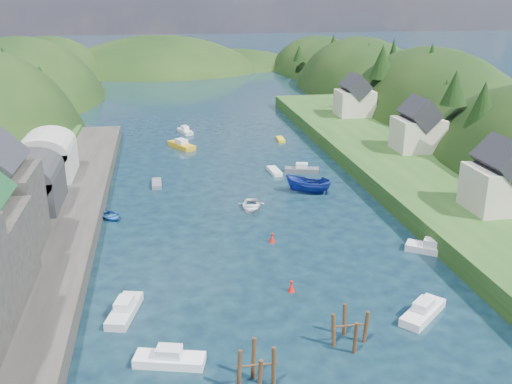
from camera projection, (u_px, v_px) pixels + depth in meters
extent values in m
plane|color=black|center=(232.00, 170.00, 87.77)|extent=(600.00, 600.00, 0.00)
ellipsoid|color=black|center=(25.00, 133.00, 146.68)|extent=(44.00, 75.56, 48.19)
ellipsoid|color=black|center=(52.00, 98.00, 185.20)|extent=(44.00, 75.56, 39.00)
ellipsoid|color=black|center=(428.00, 163.00, 120.93)|extent=(36.00, 75.56, 48.00)
ellipsoid|color=black|center=(360.00, 118.00, 160.71)|extent=(36.00, 75.56, 44.49)
ellipsoid|color=black|center=(319.00, 89.00, 199.27)|extent=(36.00, 75.56, 36.00)
ellipsoid|color=black|center=(161.00, 99.00, 201.09)|extent=(80.00, 60.00, 44.00)
ellipsoid|color=black|center=(236.00, 98.00, 215.49)|extent=(70.00, 56.00, 36.00)
cone|color=black|center=(15.00, 86.00, 109.77)|extent=(5.28, 5.28, 5.91)
cone|color=black|center=(4.00, 62.00, 116.96)|extent=(4.77, 4.77, 6.30)
cone|color=black|center=(41.00, 76.00, 125.24)|extent=(4.07, 4.07, 4.76)
cone|color=black|center=(39.00, 59.00, 142.54)|extent=(4.56, 4.56, 8.46)
cone|color=black|center=(27.00, 63.00, 149.93)|extent=(4.75, 4.75, 5.61)
cone|color=black|center=(49.00, 56.00, 160.24)|extent=(4.27, 4.27, 7.00)
cone|color=black|center=(483.00, 108.00, 80.85)|extent=(5.29, 5.29, 7.51)
cone|color=black|center=(455.00, 88.00, 86.59)|extent=(4.07, 4.07, 5.34)
cone|color=black|center=(445.00, 98.00, 99.12)|extent=(3.40, 3.40, 6.41)
cone|color=black|center=(430.00, 68.00, 110.57)|extent=(4.94, 4.94, 9.85)
cone|color=black|center=(382.00, 62.00, 115.89)|extent=(5.25, 5.25, 6.86)
cone|color=black|center=(393.00, 56.00, 127.47)|extent=(3.36, 3.36, 7.90)
cone|color=black|center=(368.00, 56.00, 144.43)|extent=(4.57, 4.57, 6.64)
cone|color=black|center=(344.00, 58.00, 155.65)|extent=(3.59, 3.59, 5.67)
cone|color=black|center=(333.00, 45.00, 162.21)|extent=(4.14, 4.14, 5.98)
cone|color=black|center=(299.00, 53.00, 175.44)|extent=(3.83, 3.83, 4.95)
cube|color=#2D2B28|center=(28.00, 261.00, 55.74)|extent=(12.00, 110.00, 2.00)
cube|color=#2D2B28|center=(2.00, 211.00, 54.70)|extent=(7.00, 8.00, 8.00)
cube|color=#2D2D30|center=(30.00, 190.00, 66.52)|extent=(7.00, 9.00, 4.00)
cylinder|color=#2D2D30|center=(27.00, 174.00, 65.85)|extent=(7.00, 9.00, 7.00)
cube|color=#B2B2A8|center=(47.00, 162.00, 77.68)|extent=(7.00, 9.00, 4.00)
cylinder|color=#B2B2A8|center=(46.00, 148.00, 77.01)|extent=(7.00, 9.00, 7.00)
cube|color=#234719|center=(413.00, 173.00, 82.03)|extent=(16.00, 120.00, 2.40)
cube|color=beige|center=(500.00, 189.00, 64.38)|extent=(7.00, 6.00, 5.00)
cube|color=black|center=(504.00, 160.00, 63.27)|extent=(5.15, 6.24, 5.15)
cube|color=beige|center=(418.00, 134.00, 88.87)|extent=(7.00, 6.00, 5.00)
cube|color=black|center=(420.00, 113.00, 87.76)|extent=(5.15, 6.24, 5.15)
cube|color=beige|center=(355.00, 103.00, 113.82)|extent=(7.00, 6.00, 5.00)
cube|color=black|center=(356.00, 86.00, 112.71)|extent=(5.15, 6.24, 5.15)
cylinder|color=#382314|center=(274.00, 371.00, 39.21)|extent=(0.32, 0.32, 3.76)
cylinder|color=#382314|center=(254.00, 362.00, 40.13)|extent=(0.32, 0.32, 3.76)
cylinder|color=#382314|center=(239.00, 374.00, 38.83)|extent=(0.32, 0.32, 3.76)
cylinder|color=#382314|center=(259.00, 384.00, 37.90)|extent=(0.32, 0.32, 3.76)
cylinder|color=#382314|center=(256.00, 365.00, 38.81)|extent=(2.88, 0.16, 0.16)
cylinder|color=#382314|center=(366.00, 330.00, 44.27)|extent=(0.32, 0.32, 3.32)
cylinder|color=#382314|center=(344.00, 323.00, 45.26)|extent=(0.32, 0.32, 3.32)
cylinder|color=#382314|center=(334.00, 333.00, 43.86)|extent=(0.32, 0.32, 3.32)
cylinder|color=#382314|center=(355.00, 341.00, 42.86)|extent=(0.32, 0.32, 3.32)
cylinder|color=#382314|center=(350.00, 325.00, 43.87)|extent=(3.09, 0.16, 0.16)
cone|color=#B6150E|center=(291.00, 287.00, 52.02)|extent=(0.70, 0.70, 0.90)
sphere|color=#B6150E|center=(292.00, 282.00, 51.86)|extent=(0.30, 0.30, 0.30)
cone|color=#B6150E|center=(272.00, 238.00, 62.26)|extent=(0.70, 0.70, 0.90)
sphere|color=#B6150E|center=(272.00, 234.00, 62.09)|extent=(0.30, 0.30, 0.30)
cube|color=gold|center=(181.00, 146.00, 99.98)|extent=(4.83, 6.44, 0.87)
cube|color=silver|center=(181.00, 141.00, 99.70)|extent=(2.32, 2.60, 0.70)
cube|color=silver|center=(125.00, 311.00, 48.31)|extent=(3.10, 5.70, 0.76)
cube|color=silver|center=(124.00, 303.00, 48.06)|extent=(1.69, 2.15, 0.70)
cube|color=#4E5359|center=(302.00, 170.00, 86.51)|extent=(5.39, 2.98, 0.72)
cube|color=silver|center=(302.00, 165.00, 86.26)|extent=(2.04, 1.62, 0.70)
cube|color=silver|center=(185.00, 131.00, 110.61)|extent=(2.98, 5.02, 0.67)
cube|color=silver|center=(185.00, 128.00, 110.37)|extent=(1.57, 1.93, 0.70)
cube|color=yellow|center=(280.00, 139.00, 104.84)|extent=(1.36, 3.71, 0.51)
cube|color=slate|center=(157.00, 184.00, 80.66)|extent=(1.37, 4.02, 0.56)
cube|color=white|center=(170.00, 360.00, 41.88)|extent=(5.45, 2.98, 0.73)
cube|color=silver|center=(169.00, 352.00, 41.63)|extent=(2.06, 1.62, 0.70)
imported|color=navy|center=(308.00, 185.00, 77.36)|extent=(6.68, 5.04, 2.43)
cube|color=silver|center=(275.00, 171.00, 86.17)|extent=(1.71, 4.30, 0.59)
cube|color=white|center=(423.00, 313.00, 48.06)|extent=(5.31, 4.96, 0.77)
cube|color=silver|center=(424.00, 305.00, 47.80)|extent=(2.27, 2.21, 0.70)
cube|color=silver|center=(433.00, 250.00, 59.80)|extent=(5.55, 4.61, 0.77)
cube|color=silver|center=(434.00, 243.00, 59.54)|extent=(2.30, 2.14, 0.70)
imported|color=silver|center=(251.00, 206.00, 71.96)|extent=(4.19, 5.34, 1.00)
imported|color=#1A4991|center=(111.00, 216.00, 68.90)|extent=(4.47, 4.89, 0.83)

